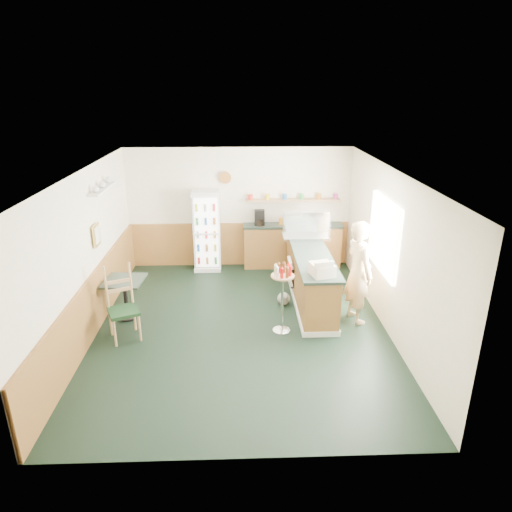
{
  "coord_description": "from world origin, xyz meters",
  "views": [
    {
      "loc": [
        0.01,
        -7.02,
        3.97
      ],
      "look_at": [
        0.29,
        0.6,
        1.09
      ],
      "focal_mm": 32.0,
      "sensor_mm": 36.0,
      "label": 1
    }
  ],
  "objects_px": {
    "drinks_fridge": "(207,231)",
    "condiment_stand": "(282,288)",
    "cash_register": "(322,269)",
    "cafe_table": "(125,291)",
    "shopkeeper": "(359,272)",
    "display_case": "(306,226)",
    "cafe_chair": "(124,300)"
  },
  "relations": [
    {
      "from": "cash_register",
      "to": "cafe_chair",
      "type": "height_order",
      "value": "cafe_chair"
    },
    {
      "from": "cash_register",
      "to": "cafe_chair",
      "type": "xyz_separation_m",
      "value": [
        -3.26,
        -0.08,
        -0.46
      ]
    },
    {
      "from": "drinks_fridge",
      "to": "cafe_chair",
      "type": "relative_size",
      "value": 1.45
    },
    {
      "from": "drinks_fridge",
      "to": "shopkeeper",
      "type": "height_order",
      "value": "shopkeeper"
    },
    {
      "from": "display_case",
      "to": "cash_register",
      "type": "height_order",
      "value": "display_case"
    },
    {
      "from": "condiment_stand",
      "to": "shopkeeper",
      "type": "bearing_deg",
      "value": 14.77
    },
    {
      "from": "display_case",
      "to": "cafe_chair",
      "type": "height_order",
      "value": "display_case"
    },
    {
      "from": "condiment_stand",
      "to": "cafe_table",
      "type": "xyz_separation_m",
      "value": [
        -2.75,
        0.59,
        -0.29
      ]
    },
    {
      "from": "display_case",
      "to": "condiment_stand",
      "type": "relative_size",
      "value": 0.78
    },
    {
      "from": "condiment_stand",
      "to": "cafe_chair",
      "type": "xyz_separation_m",
      "value": [
        -2.61,
        -0.03,
        -0.16
      ]
    },
    {
      "from": "shopkeeper",
      "to": "condiment_stand",
      "type": "xyz_separation_m",
      "value": [
        -1.35,
        -0.36,
        -0.11
      ]
    },
    {
      "from": "drinks_fridge",
      "to": "condiment_stand",
      "type": "distance_m",
      "value": 3.24
    },
    {
      "from": "drinks_fridge",
      "to": "condiment_stand",
      "type": "relative_size",
      "value": 1.49
    },
    {
      "from": "cash_register",
      "to": "cafe_chair",
      "type": "distance_m",
      "value": 3.3
    },
    {
      "from": "cafe_table",
      "to": "drinks_fridge",
      "type": "bearing_deg",
      "value": 60.34
    },
    {
      "from": "cash_register",
      "to": "cafe_table",
      "type": "height_order",
      "value": "cash_register"
    },
    {
      "from": "shopkeeper",
      "to": "cafe_table",
      "type": "relative_size",
      "value": 2.49
    },
    {
      "from": "cash_register",
      "to": "cafe_table",
      "type": "relative_size",
      "value": 0.5
    },
    {
      "from": "display_case",
      "to": "cash_register",
      "type": "bearing_deg",
      "value": -90.0
    },
    {
      "from": "shopkeeper",
      "to": "display_case",
      "type": "bearing_deg",
      "value": 7.04
    },
    {
      "from": "display_case",
      "to": "cafe_chair",
      "type": "bearing_deg",
      "value": -148.4
    },
    {
      "from": "display_case",
      "to": "cafe_table",
      "type": "distance_m",
      "value": 3.75
    },
    {
      "from": "display_case",
      "to": "cafe_table",
      "type": "xyz_separation_m",
      "value": [
        -3.4,
        -1.38,
        -0.75
      ]
    },
    {
      "from": "cafe_table",
      "to": "shopkeeper",
      "type": "bearing_deg",
      "value": -3.3
    },
    {
      "from": "shopkeeper",
      "to": "condiment_stand",
      "type": "bearing_deg",
      "value": 88.41
    },
    {
      "from": "drinks_fridge",
      "to": "display_case",
      "type": "relative_size",
      "value": 1.91
    },
    {
      "from": "drinks_fridge",
      "to": "cafe_chair",
      "type": "xyz_separation_m",
      "value": [
        -1.18,
        -2.94,
        -0.25
      ]
    },
    {
      "from": "drinks_fridge",
      "to": "cash_register",
      "type": "height_order",
      "value": "drinks_fridge"
    },
    {
      "from": "display_case",
      "to": "shopkeeper",
      "type": "relative_size",
      "value": 0.51
    },
    {
      "from": "display_case",
      "to": "cafe_table",
      "type": "relative_size",
      "value": 1.27
    },
    {
      "from": "cafe_table",
      "to": "cafe_chair",
      "type": "bearing_deg",
      "value": -77.52
    },
    {
      "from": "cafe_chair",
      "to": "display_case",
      "type": "bearing_deg",
      "value": 7.79
    }
  ]
}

